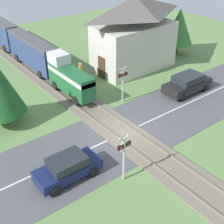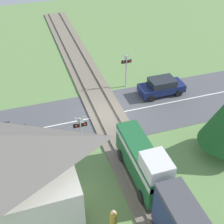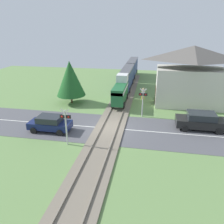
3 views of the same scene
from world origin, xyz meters
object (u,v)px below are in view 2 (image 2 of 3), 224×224
at_px(crossing_signal_west_approach, 126,66).
at_px(pedestrian_by_station, 113,221).
at_px(car_near_crossing, 162,86).
at_px(crossing_signal_east_approach, 81,131).

bearing_deg(crossing_signal_west_approach, pedestrian_by_station, 67.12).
bearing_deg(car_near_crossing, crossing_signal_east_approach, 31.31).
height_order(crossing_signal_west_approach, pedestrian_by_station, crossing_signal_west_approach).
bearing_deg(crossing_signal_west_approach, car_near_crossing, 139.59).
height_order(crossing_signal_east_approach, pedestrian_by_station, crossing_signal_east_approach).
bearing_deg(pedestrian_by_station, crossing_signal_west_approach, -112.88).
relative_size(crossing_signal_west_approach, crossing_signal_east_approach, 1.00).
distance_m(car_near_crossing, crossing_signal_west_approach, 3.45).
height_order(car_near_crossing, crossing_signal_west_approach, crossing_signal_west_approach).
bearing_deg(pedestrian_by_station, crossing_signal_east_approach, -88.13).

